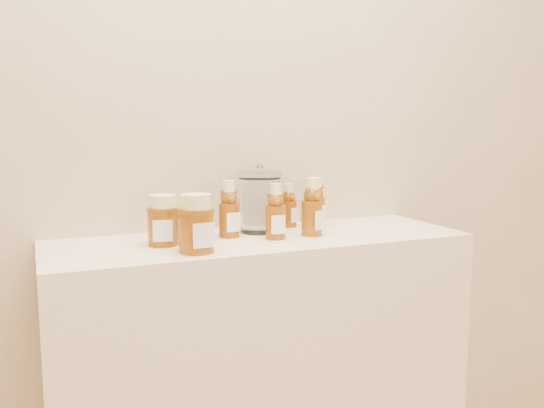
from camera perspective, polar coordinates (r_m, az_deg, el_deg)
name	(u,v)px	position (r m, az deg, el deg)	size (l,w,h in m)	color
wall_back	(236,83)	(1.82, -3.57, 11.90)	(3.50, 0.02, 2.70)	tan
display_table	(261,386)	(1.80, -1.10, -17.54)	(1.20, 0.40, 0.90)	beige
bear_bottle_back_left	(229,205)	(1.65, -4.30, -0.12)	(0.06, 0.06, 0.19)	#693208
bear_bottle_back_mid	(289,202)	(1.82, 1.68, 0.16)	(0.05, 0.05, 0.16)	#693208
bear_bottle_back_right	(316,199)	(1.82, 4.39, 0.50)	(0.06, 0.06, 0.18)	#693208
bear_bottle_front_left	(275,208)	(1.62, 0.35, -0.37)	(0.06, 0.06, 0.18)	#693208
bear_bottle_front_right	(312,203)	(1.68, 3.97, 0.09)	(0.07, 0.07, 0.19)	#693208
honey_jar_left	(163,220)	(1.57, -10.75, -1.58)	(0.09, 0.09, 0.14)	#693208
honey_jar_back	(199,219)	(1.63, -7.20, -1.44)	(0.08, 0.08, 0.12)	#693208
honey_jar_front	(196,223)	(1.47, -7.52, -1.91)	(0.09, 0.09, 0.15)	#693208
glass_canister	(260,199)	(1.73, -1.23, 0.47)	(0.13, 0.13, 0.20)	white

